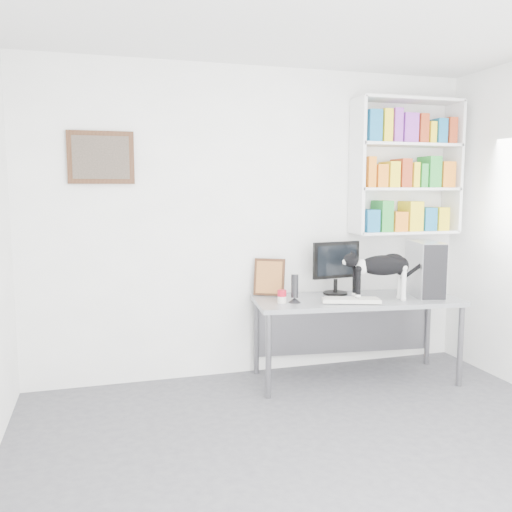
% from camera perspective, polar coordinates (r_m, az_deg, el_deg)
% --- Properties ---
extents(room, '(4.01, 4.01, 2.70)m').
position_cam_1_polar(room, '(2.93, 10.89, 1.05)').
color(room, '#5C5C62').
rests_on(room, ground).
extents(bookshelf, '(1.03, 0.28, 1.24)m').
position_cam_1_polar(bookshelf, '(5.22, 15.56, 9.02)').
color(bookshelf, white).
rests_on(bookshelf, room).
extents(wall_art, '(0.52, 0.04, 0.42)m').
position_cam_1_polar(wall_art, '(4.57, -16.01, 9.93)').
color(wall_art, '#4C2F18').
rests_on(wall_art, room).
extents(desk, '(1.80, 0.87, 0.72)m').
position_cam_1_polar(desk, '(4.81, 10.40, -8.60)').
color(desk, slate).
rests_on(desk, room).
extents(monitor, '(0.47, 0.26, 0.48)m').
position_cam_1_polar(monitor, '(4.82, 8.40, -1.21)').
color(monitor, black).
rests_on(monitor, desk).
extents(keyboard, '(0.50, 0.32, 0.04)m').
position_cam_1_polar(keyboard, '(4.54, 9.97, -4.61)').
color(keyboard, beige).
rests_on(keyboard, desk).
extents(pc_tower, '(0.32, 0.51, 0.47)m').
position_cam_1_polar(pc_tower, '(4.96, 17.37, -1.25)').
color(pc_tower, silver).
rests_on(pc_tower, desk).
extents(speaker, '(0.14, 0.14, 0.24)m').
position_cam_1_polar(speaker, '(4.45, 4.10, -3.38)').
color(speaker, black).
rests_on(speaker, desk).
extents(leaning_print, '(0.29, 0.22, 0.33)m').
position_cam_1_polar(leaning_print, '(4.74, 1.42, -2.17)').
color(leaning_print, '#4C2F18').
rests_on(leaning_print, desk).
extents(soup_can, '(0.08, 0.08, 0.11)m').
position_cam_1_polar(soup_can, '(4.44, 2.75, -4.28)').
color(soup_can, '#B40F22').
rests_on(soup_can, desk).
extents(cat, '(0.66, 0.24, 0.40)m').
position_cam_1_polar(cat, '(4.64, 13.05, -2.14)').
color(cat, black).
rests_on(cat, desk).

